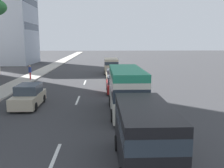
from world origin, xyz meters
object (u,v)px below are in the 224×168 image
Objects in this scene: car_sixth at (29,96)px; van_second at (144,132)px; van_fourth at (111,65)px; car_fifth at (116,85)px; minibus_third at (126,89)px; car_lead at (113,76)px; pedestrian_mid_block at (30,71)px.

van_second is at bearing 37.23° from car_sixth.
van_fourth reaches higher than car_fifth.
minibus_third is 7.75m from car_sixth.
minibus_third is 7.38m from car_fifth.
car_fifth is 0.95× the size of car_sixth.
van_second reaches higher than car_lead.
car_lead is at bearing -0.29° from car_fifth.
van_fourth is at bearing -113.85° from pedestrian_mid_block.
minibus_third is (-13.83, -0.24, 0.98)m from car_lead.
car_sixth is (9.68, 7.36, -0.64)m from van_second.
car_sixth is at bearing 73.44° from minibus_third.
minibus_third is 21.69m from van_fourth.
car_sixth is (2.19, 7.37, -0.93)m from minibus_third.
pedestrian_mid_block is at bearing -164.79° from car_sixth.
van_fourth is 14.39m from car_fifth.
car_lead is 0.94× the size of van_second.
minibus_third is at bearing -177.86° from car_fifth.
van_second is 2.72× the size of pedestrian_mid_block.
van_second is 1.16× the size of car_sixth.
van_second is at bearing -179.39° from car_lead.
van_fourth is at bearing 0.64° from minibus_third.
car_fifth is at bearing 179.71° from car_lead.
pedestrian_mid_block is (-6.32, 10.71, -0.19)m from van_fourth.
minibus_third is at bearing -179.36° from van_fourth.
car_sixth is at bearing 125.79° from car_fifth.
van_second reaches higher than car_sixth.
van_fourth is at bearing -0.13° from car_fifth.
car_lead is 1.15× the size of car_fifth.
minibus_third is 1.64× the size of car_fifth.
car_fifth is 13.38m from pedestrian_mid_block.
minibus_third is 3.64× the size of pedestrian_mid_block.
van_second is 0.75× the size of minibus_third.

